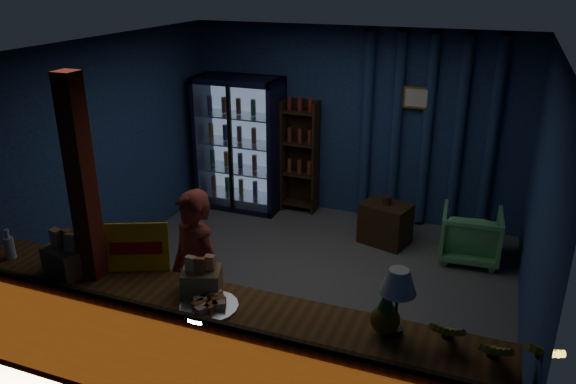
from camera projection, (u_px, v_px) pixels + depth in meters
name	position (u px, v px, depth m)	size (l,w,h in m)	color
ground	(296.00, 286.00, 6.22)	(4.60, 4.60, 0.00)	#515154
room_walls	(297.00, 151.00, 5.64)	(4.60, 4.60, 4.60)	navy
counter	(212.00, 353.00, 4.39)	(4.40, 0.57, 0.99)	brown
support_post	(90.00, 236.00, 4.44)	(0.16, 0.16, 2.60)	maroon
beverage_cooler	(242.00, 144.00, 8.05)	(1.20, 0.62, 1.90)	black
bottle_shelf	(301.00, 157.00, 7.94)	(0.50, 0.28, 1.60)	#352110
curtain_folds	(427.00, 133.00, 7.26)	(1.74, 0.14, 2.50)	navy
framed_picture	(417.00, 98.00, 7.10)	(0.36, 0.04, 0.28)	gold
shopkeeper	(196.00, 276.00, 4.88)	(0.57, 0.38, 1.57)	maroon
green_chair	(471.00, 235.00, 6.69)	(0.68, 0.70, 0.63)	#5EBD6C
side_table	(385.00, 223.00, 7.11)	(0.68, 0.57, 0.63)	#352110
yellow_sign	(137.00, 247.00, 4.58)	(0.50, 0.30, 0.40)	#FCB70D
snack_box_left	(69.00, 258.00, 4.57)	(0.41, 0.37, 0.37)	tan
snack_box_centre	(202.00, 279.00, 4.29)	(0.35, 0.32, 0.31)	tan
pastry_tray	(209.00, 305.00, 4.11)	(0.44, 0.44, 0.07)	silver
banana_bunches	(494.00, 342.00, 3.60)	(0.85, 0.32, 0.18)	gold
table_lamp	(398.00, 284.00, 3.71)	(0.25, 0.25, 0.49)	black
pineapple	(385.00, 316.00, 3.78)	(0.20, 0.20, 0.35)	brown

